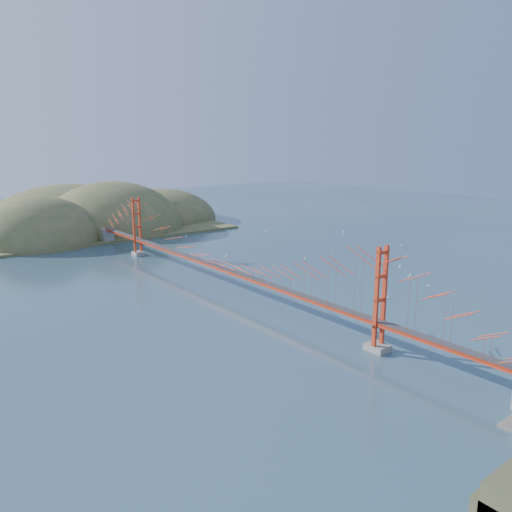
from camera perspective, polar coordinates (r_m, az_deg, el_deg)
ground at (r=77.87m, az=-3.86°, el=-3.73°), size 320.00×320.00×0.00m
bridge at (r=76.32m, az=-4.01°, el=1.35°), size 2.20×94.40×12.00m
far_headlands at (r=139.37m, az=-19.18°, el=2.99°), size 84.00×58.00×25.00m
sailboat_9 at (r=106.98m, az=8.71°, el=0.83°), size 0.70×0.70×0.73m
sailboat_10 at (r=65.84m, az=11.68°, el=-6.98°), size 0.66×0.66×0.73m
sailboat_0 at (r=83.65m, az=19.15°, el=-3.15°), size 0.59×0.59×0.66m
sailboat_14 at (r=97.47m, az=5.58°, el=-0.27°), size 0.66×0.66×0.71m
sailboat_11 at (r=114.44m, az=16.23°, el=1.24°), size 0.65×0.65×0.72m
sailboat_8 at (r=120.45m, az=7.84°, el=2.19°), size 0.57×0.57×0.60m
sailboat_5 at (r=110.23m, az=14.71°, el=0.90°), size 0.65×0.65×0.72m
sailboat_6 at (r=75.50m, az=14.76°, el=-4.57°), size 0.53×0.53×0.56m
sailboat_7 at (r=126.94m, az=1.15°, el=2.86°), size 0.61×0.61×0.68m
sailboat_17 at (r=127.52m, az=9.93°, el=2.71°), size 0.50×0.44×0.57m
sailboat_3 at (r=100.42m, az=-8.58°, el=0.04°), size 0.66×0.66×0.72m
sailboat_16 at (r=99.14m, az=-3.39°, el=-0.01°), size 0.62×0.59×0.70m
sailboat_13 at (r=94.74m, az=16.12°, el=-1.11°), size 0.67×0.67×0.69m
sailboat_2 at (r=88.60m, az=17.20°, el=-2.13°), size 0.68×0.68×0.72m
sailboat_12 at (r=121.83m, az=-8.01°, el=2.31°), size 0.57×0.54×0.64m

